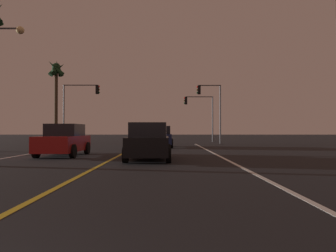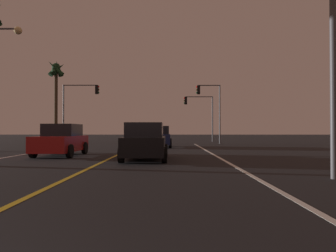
{
  "view_description": "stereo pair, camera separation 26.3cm",
  "coord_description": "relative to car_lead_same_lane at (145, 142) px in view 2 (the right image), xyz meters",
  "views": [
    {
      "loc": [
        2.64,
        -1.0,
        1.36
      ],
      "look_at": [
        2.7,
        28.73,
        1.77
      ],
      "focal_mm": 33.83,
      "sensor_mm": 36.0,
      "label": 1
    },
    {
      "loc": [
        2.9,
        -1.0,
        1.36
      ],
      "look_at": [
        2.7,
        28.73,
        1.77
      ],
      "focal_mm": 33.83,
      "sensor_mm": 36.0,
      "label": 2
    }
  ],
  "objects": [
    {
      "name": "lane_edge_right",
      "position": [
        3.58,
        -1.22,
        -0.82
      ],
      "size": [
        0.16,
        36.51,
        0.01
      ],
      "primitive_type": "cube",
      "color": "silver",
      "rests_on": "ground"
    },
    {
      "name": "lane_center_divider",
      "position": [
        -1.76,
        -1.22,
        -0.82
      ],
      "size": [
        0.16,
        36.51,
        0.01
      ],
      "primitive_type": "cube",
      "color": "gold",
      "rests_on": "ground"
    },
    {
      "name": "car_lead_same_lane",
      "position": [
        0.0,
        0.0,
        0.0
      ],
      "size": [
        2.02,
        4.3,
        1.7
      ],
      "rotation": [
        0.0,
        0.0,
        1.57
      ],
      "color": "black",
      "rests_on": "ground"
    },
    {
      "name": "car_ahead_far",
      "position": [
        0.25,
        10.92,
        0.0
      ],
      "size": [
        2.02,
        4.3,
        1.7
      ],
      "rotation": [
        0.0,
        0.0,
        1.57
      ],
      "color": "black",
      "rests_on": "ground"
    },
    {
      "name": "car_oncoming",
      "position": [
        -4.67,
        2.39,
        0.0
      ],
      "size": [
        2.02,
        4.3,
        1.7
      ],
      "rotation": [
        0.0,
        0.0,
        -1.57
      ],
      "color": "black",
      "rests_on": "ground"
    },
    {
      "name": "traffic_light_near_right",
      "position": [
        5.11,
        17.53,
        3.54
      ],
      "size": [
        2.47,
        0.36,
        5.97
      ],
      "rotation": [
        0.0,
        0.0,
        3.14
      ],
      "color": "#4C4C51",
      "rests_on": "ground"
    },
    {
      "name": "traffic_light_near_left",
      "position": [
        -8.01,
        17.53,
        3.63
      ],
      "size": [
        3.72,
        0.36,
        6.0
      ],
      "color": "#4C4C51",
      "rests_on": "ground"
    },
    {
      "name": "traffic_light_far_right",
      "position": [
        4.53,
        23.03,
        3.21
      ],
      "size": [
        3.49,
        0.36,
        5.4
      ],
      "rotation": [
        0.0,
        0.0,
        3.14
      ],
      "color": "#4C4C51",
      "rests_on": "ground"
    },
    {
      "name": "street_lamp_right_near",
      "position": [
        5.13,
        -5.61,
        3.74
      ],
      "size": [
        2.38,
        0.44,
        7.04
      ],
      "rotation": [
        0.0,
        0.0,
        3.14
      ],
      "color": "#4C4C51",
      "rests_on": "ground"
    },
    {
      "name": "palm_tree_left_far",
      "position": [
        -11.26,
        19.65,
        6.36
      ],
      "size": [
        1.92,
        2.03,
        8.98
      ],
      "color": "#473826",
      "rests_on": "ground"
    }
  ]
}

